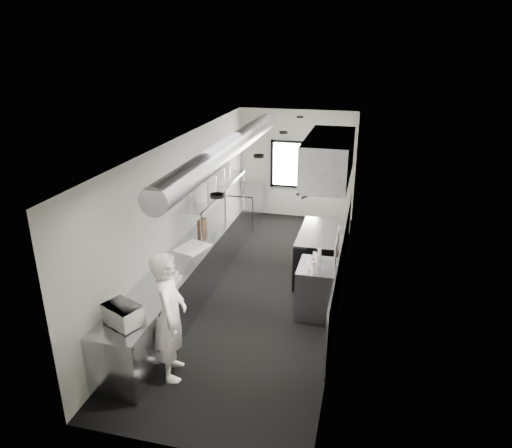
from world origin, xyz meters
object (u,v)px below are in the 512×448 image
Objects in this scene: small_plate at (172,273)px; knife_block at (202,225)px; squeeze_bottle_d at (315,257)px; cutting_board at (192,248)px; far_work_table at (246,206)px; deli_tub_a at (120,310)px; plate_stack_b at (211,184)px; plate_stack_c at (219,176)px; plate_stack_d at (225,172)px; exhaust_hood at (328,158)px; line_cook at (170,316)px; squeeze_bottle_a at (314,267)px; prep_counter at (194,269)px; deli_tub_b at (126,303)px; range at (320,254)px; squeeze_bottle_c at (317,259)px; plate_stack_a at (200,193)px; pass_shelf at (216,190)px; microwave at (123,315)px; squeeze_bottle_b at (312,263)px; bottle_station at (317,289)px; squeeze_bottle_e at (319,253)px.

small_plate is 0.85× the size of knife_block.
cutting_board is at bearing 179.34° from squeeze_bottle_d.
far_work_table is 7.85× the size of deli_tub_a.
plate_stack_c reaches higher than plate_stack_b.
small_plate is 3.28m from plate_stack_d.
exhaust_hood is at bearing -48.06° from far_work_table.
line_cook is 3.65m from plate_stack_b.
plate_stack_d is (0.14, 4.43, 0.80)m from deli_tub_a.
deli_tub_a is 0.77× the size of squeeze_bottle_a.
plate_stack_d is at bearing 131.43° from squeeze_bottle_a.
squeeze_bottle_d is at bearing -1.66° from prep_counter.
deli_tub_b is (-0.17, -2.14, 0.50)m from prep_counter.
range is 1.46m from squeeze_bottle_c.
small_plate is 1.13× the size of squeeze_bottle_d.
pass_shelf is at bearing 88.03° from plate_stack_a.
plate_stack_a is 1.16m from plate_stack_c.
knife_block is (-0.11, 3.35, -0.02)m from microwave.
squeeze_bottle_d is at bearing 88.99° from squeeze_bottle_b.
deli_tub_a is 3.05m from squeeze_bottle_a.
exhaust_hood is 4.73× the size of microwave.
squeeze_bottle_d is (2.21, 2.48, -0.05)m from microwave.
pass_shelf is at bearing 145.31° from squeeze_bottle_d.
bottle_station is at bearing -20.15° from plate_stack_a.
plate_stack_b reaches higher than knife_block.
plate_stack_c is (-2.31, 0.63, -0.65)m from exhaust_hood.
microwave reaches higher than squeeze_bottle_a.
line_cook is 3.08× the size of cutting_board.
deli_tub_b is 0.24× the size of cutting_board.
plate_stack_c is at bearing 88.47° from deli_tub_b.
plate_stack_d is at bearing -90.75° from far_work_table.
squeeze_bottle_d is at bearing -0.66° from cutting_board.
range is 2.63× the size of cutting_board.
squeeze_bottle_d is at bearing -55.48° from line_cook.
small_plate is 0.54× the size of plate_stack_d.
squeeze_bottle_e reaches higher than deli_tub_b.
pass_shelf is 2.64m from small_plate.
plate_stack_c is (-0.07, 1.86, 0.83)m from cutting_board.
range is 4.37m from microwave.
plate_stack_a is (0.04, -0.13, 0.71)m from knife_block.
knife_block is at bearing 95.26° from small_plate.
plate_stack_a is at bearing 88.04° from deli_tub_b.
squeeze_bottle_d is at bearing -91.25° from exhaust_hood.
small_plate is at bearing -87.57° from plate_stack_c.
exhaust_hood is 1.18× the size of line_cook.
deli_tub_b is 4.05m from plate_stack_c.
bottle_station is at bearing -35.99° from pass_shelf.
pass_shelf reaches higher than deli_tub_a.
small_plate is at bearing -87.14° from plate_stack_b.
small_plate is 0.32× the size of cutting_board.
squeeze_bottle_a is 0.16m from squeeze_bottle_b.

